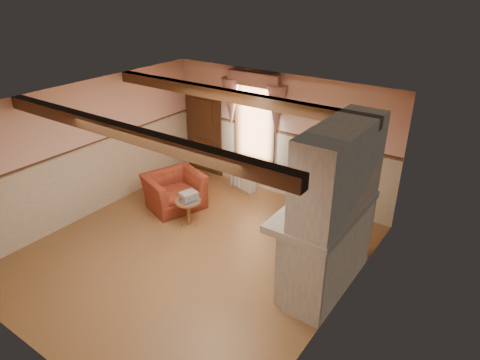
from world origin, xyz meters
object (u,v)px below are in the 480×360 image
Objects in this scene: bowl at (326,204)px; oil_lamp at (335,190)px; armchair at (174,191)px; side_table at (189,212)px; mantel_clock at (345,183)px; radiator at (244,177)px.

oil_lamp is at bearing 90.00° from bowl.
armchair is at bearing 173.02° from bowl.
bowl is (2.96, -0.06, 1.19)m from side_table.
oil_lamp reaches higher than side_table.
mantel_clock is 0.86× the size of oil_lamp.
radiator is at bearing 90.18° from side_table.
oil_lamp is at bearing 5.21° from side_table.
side_table is at bearing -73.58° from radiator.
radiator is (0.74, 1.60, -0.08)m from armchair.
mantel_clock is (3.71, 0.29, 1.14)m from armchair.
bowl is 1.37× the size of mantel_clock.
mantel_clock reaches higher than bowl.
oil_lamp is (2.96, 0.27, 1.29)m from side_table.
bowl is 0.35m from oil_lamp.
mantel_clock is at bearing 90.00° from oil_lamp.
side_table is 2.29× the size of mantel_clock.
mantel_clock is at bearing -66.05° from armchair.
bowl is 0.74m from mantel_clock.
oil_lamp reaches higher than mantel_clock.
side_table is (0.75, -0.39, -0.11)m from armchair.
side_table is 1.96× the size of oil_lamp.
armchair is 0.85m from side_table.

